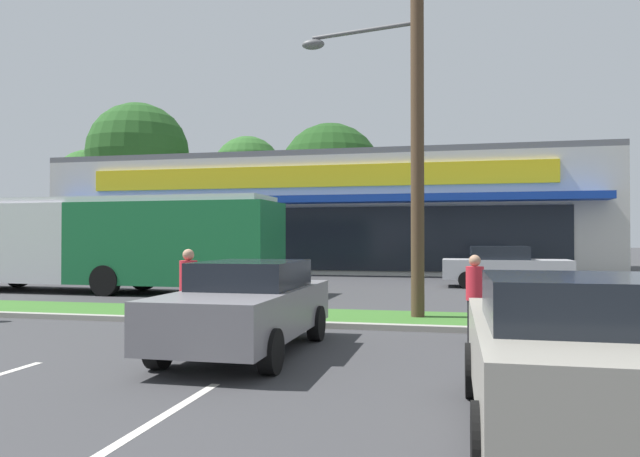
{
  "coord_description": "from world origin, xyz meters",
  "views": [
    {
      "loc": [
        6.81,
        0.43,
        1.9
      ],
      "look_at": [
        2.86,
        18.1,
        2.16
      ],
      "focal_mm": 33.82,
      "sensor_mm": 36.0,
      "label": 1
    }
  ],
  "objects_px": {
    "car_1": "(579,355)",
    "car_2": "(504,266)",
    "city_bus": "(101,241)",
    "car_4": "(162,263)",
    "utility_pole": "(411,99)",
    "pedestrian_near_bench": "(188,292)",
    "car_3": "(248,305)",
    "pedestrian_by_pole": "(475,299)"
  },
  "relations": [
    {
      "from": "city_bus",
      "to": "car_2",
      "type": "height_order",
      "value": "city_bus"
    },
    {
      "from": "car_2",
      "to": "pedestrian_by_pole",
      "type": "xyz_separation_m",
      "value": [
        -1.49,
        -12.62,
        -0.0
      ]
    },
    {
      "from": "utility_pole",
      "to": "pedestrian_near_bench",
      "type": "distance_m",
      "value": 6.53
    },
    {
      "from": "car_2",
      "to": "car_3",
      "type": "height_order",
      "value": "car_2"
    },
    {
      "from": "pedestrian_near_bench",
      "to": "car_4",
      "type": "bearing_deg",
      "value": -118.56
    },
    {
      "from": "car_2",
      "to": "car_4",
      "type": "bearing_deg",
      "value": 179.83
    },
    {
      "from": "car_3",
      "to": "city_bus",
      "type": "bearing_deg",
      "value": -137.04
    },
    {
      "from": "car_3",
      "to": "utility_pole",
      "type": "bearing_deg",
      "value": 150.99
    },
    {
      "from": "pedestrian_by_pole",
      "to": "car_3",
      "type": "bearing_deg",
      "value": 78.27
    },
    {
      "from": "pedestrian_near_bench",
      "to": "car_2",
      "type": "bearing_deg",
      "value": -175.4
    },
    {
      "from": "car_1",
      "to": "car_4",
      "type": "distance_m",
      "value": 22.32
    },
    {
      "from": "utility_pole",
      "to": "car_4",
      "type": "distance_m",
      "value": 15.81
    },
    {
      "from": "city_bus",
      "to": "pedestrian_by_pole",
      "type": "height_order",
      "value": "city_bus"
    },
    {
      "from": "car_3",
      "to": "car_4",
      "type": "distance_m",
      "value": 16.99
    },
    {
      "from": "utility_pole",
      "to": "pedestrian_near_bench",
      "type": "height_order",
      "value": "utility_pole"
    },
    {
      "from": "city_bus",
      "to": "pedestrian_by_pole",
      "type": "relative_size",
      "value": 8.0
    },
    {
      "from": "car_1",
      "to": "car_2",
      "type": "distance_m",
      "value": 17.78
    },
    {
      "from": "city_bus",
      "to": "pedestrian_near_bench",
      "type": "bearing_deg",
      "value": 132.61
    },
    {
      "from": "car_1",
      "to": "car_3",
      "type": "relative_size",
      "value": 0.93
    },
    {
      "from": "utility_pole",
      "to": "car_3",
      "type": "relative_size",
      "value": 2.08
    },
    {
      "from": "city_bus",
      "to": "car_1",
      "type": "height_order",
      "value": "city_bus"
    },
    {
      "from": "city_bus",
      "to": "pedestrian_near_bench",
      "type": "distance_m",
      "value": 10.58
    },
    {
      "from": "pedestrian_near_bench",
      "to": "pedestrian_by_pole",
      "type": "distance_m",
      "value": 5.38
    },
    {
      "from": "car_1",
      "to": "car_3",
      "type": "distance_m",
      "value": 5.6
    },
    {
      "from": "utility_pole",
      "to": "pedestrian_by_pole",
      "type": "distance_m",
      "value": 5.1
    },
    {
      "from": "utility_pole",
      "to": "city_bus",
      "type": "distance_m",
      "value": 12.5
    },
    {
      "from": "car_3",
      "to": "pedestrian_near_bench",
      "type": "bearing_deg",
      "value": -128.3
    },
    {
      "from": "city_bus",
      "to": "car_1",
      "type": "xyz_separation_m",
      "value": [
        13.07,
        -12.64,
        -0.97
      ]
    },
    {
      "from": "car_1",
      "to": "pedestrian_by_pole",
      "type": "xyz_separation_m",
      "value": [
        -0.78,
        5.15,
        -0.0
      ]
    },
    {
      "from": "car_3",
      "to": "car_2",
      "type": "bearing_deg",
      "value": 160.24
    },
    {
      "from": "city_bus",
      "to": "car_4",
      "type": "height_order",
      "value": "city_bus"
    },
    {
      "from": "car_1",
      "to": "pedestrian_near_bench",
      "type": "relative_size",
      "value": 2.52
    },
    {
      "from": "car_1",
      "to": "pedestrian_by_pole",
      "type": "relative_size",
      "value": 2.66
    },
    {
      "from": "car_2",
      "to": "city_bus",
      "type": "bearing_deg",
      "value": -159.6
    },
    {
      "from": "car_2",
      "to": "pedestrian_by_pole",
      "type": "bearing_deg",
      "value": -96.71
    },
    {
      "from": "city_bus",
      "to": "car_3",
      "type": "height_order",
      "value": "city_bus"
    },
    {
      "from": "city_bus",
      "to": "car_3",
      "type": "distance_m",
      "value": 12.68
    },
    {
      "from": "car_1",
      "to": "car_2",
      "type": "xyz_separation_m",
      "value": [
        0.71,
        17.77,
        -0.0
      ]
    },
    {
      "from": "utility_pole",
      "to": "city_bus",
      "type": "xyz_separation_m",
      "value": [
        -10.99,
        4.98,
        -3.26
      ]
    },
    {
      "from": "car_1",
      "to": "car_2",
      "type": "bearing_deg",
      "value": -2.29
    },
    {
      "from": "car_2",
      "to": "car_1",
      "type": "bearing_deg",
      "value": -92.29
    },
    {
      "from": "car_4",
      "to": "utility_pole",
      "type": "bearing_deg",
      "value": -41.8
    }
  ]
}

